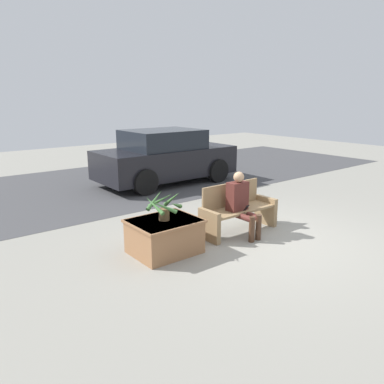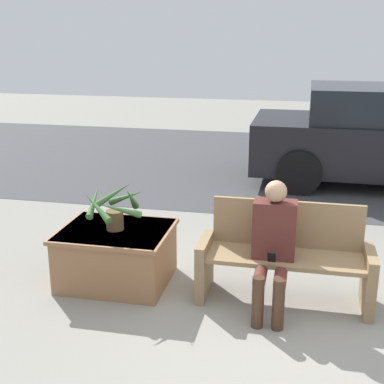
# 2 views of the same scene
# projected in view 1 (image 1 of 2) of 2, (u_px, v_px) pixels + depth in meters

# --- Properties ---
(ground_plane) EXTENTS (30.00, 30.00, 0.00)m
(ground_plane) POSITION_uv_depth(u_px,v_px,m) (268.00, 240.00, 6.68)
(ground_plane) COLOR gray
(road_surface) EXTENTS (20.00, 6.00, 0.01)m
(road_surface) POSITION_uv_depth(u_px,v_px,m) (115.00, 182.00, 11.15)
(road_surface) COLOR #424244
(road_surface) RESTS_ON ground_plane
(bench) EXTENTS (1.58, 0.52, 0.91)m
(bench) POSITION_uv_depth(u_px,v_px,m) (237.00, 210.00, 7.01)
(bench) COLOR #8C704C
(bench) RESTS_ON ground_plane
(person_seated) EXTENTS (0.38, 0.62, 1.18)m
(person_seated) POSITION_uv_depth(u_px,v_px,m) (241.00, 202.00, 6.75)
(person_seated) COLOR #51231E
(person_seated) RESTS_ON ground_plane
(planter_box) EXTENTS (1.08, 0.89, 0.56)m
(planter_box) POSITION_uv_depth(u_px,v_px,m) (164.00, 235.00, 6.06)
(planter_box) COLOR #936642
(planter_box) RESTS_ON ground_plane
(potted_plant) EXTENTS (0.62, 0.61, 0.48)m
(potted_plant) POSITION_uv_depth(u_px,v_px,m) (164.00, 206.00, 5.94)
(potted_plant) COLOR brown
(potted_plant) RESTS_ON planter_box
(parked_car) EXTENTS (4.05, 1.98, 1.57)m
(parked_car) POSITION_uv_depth(u_px,v_px,m) (165.00, 157.00, 10.95)
(parked_car) COLOR black
(parked_car) RESTS_ON ground_plane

